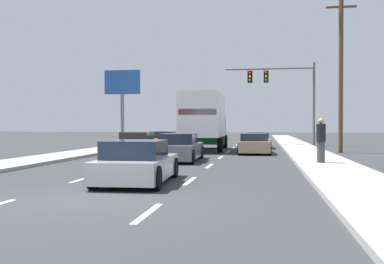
# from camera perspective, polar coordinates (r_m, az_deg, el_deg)

# --- Properties ---
(ground_plane) EXTENTS (140.00, 140.00, 0.00)m
(ground_plane) POSITION_cam_1_polar(r_m,az_deg,el_deg) (34.86, 2.65, -1.89)
(ground_plane) COLOR #333335
(sidewalk_right) EXTENTS (2.47, 80.00, 0.14)m
(sidewalk_right) POSITION_cam_1_polar(r_m,az_deg,el_deg) (29.76, 14.06, -2.26)
(sidewalk_right) COLOR #9E9E99
(sidewalk_right) RESTS_ON ground_plane
(sidewalk_left) EXTENTS (2.47, 80.00, 0.14)m
(sidewalk_left) POSITION_cam_1_polar(r_m,az_deg,el_deg) (31.40, -10.24, -2.09)
(sidewalk_left) COLOR #9E9E99
(sidewalk_left) RESTS_ON ground_plane
(lane_markings) EXTENTS (3.54, 57.00, 0.01)m
(lane_markings) POSITION_cam_1_polar(r_m,az_deg,el_deg) (31.11, 1.87, -2.22)
(lane_markings) COLOR silver
(lane_markings) RESTS_ON ground_plane
(car_red) EXTENTS (2.01, 4.73, 1.22)m
(car_red) POSITION_cam_1_polar(r_m,az_deg,el_deg) (33.56, -3.67, -1.04)
(car_red) COLOR red
(car_red) RESTS_ON ground_plane
(car_orange) EXTENTS (2.01, 4.58, 1.28)m
(car_orange) POSITION_cam_1_polar(r_m,az_deg,el_deg) (26.88, -6.94, -1.49)
(car_orange) COLOR orange
(car_orange) RESTS_ON ground_plane
(box_truck) EXTENTS (2.81, 7.86, 3.70)m
(box_truck) POSITION_cam_1_polar(r_m,az_deg,el_deg) (29.50, 1.57, 1.69)
(box_truck) COLOR white
(box_truck) RESTS_ON ground_plane
(car_gray) EXTENTS (1.96, 4.63, 1.30)m
(car_gray) POSITION_cam_1_polar(r_m,az_deg,el_deg) (21.07, -1.63, -2.12)
(car_gray) COLOR slate
(car_gray) RESTS_ON ground_plane
(car_silver) EXTENTS (2.05, 4.12, 1.26)m
(car_silver) POSITION_cam_1_polar(r_m,az_deg,el_deg) (13.19, -7.03, -4.00)
(car_silver) COLOR #B7BABF
(car_silver) RESTS_ON ground_plane
(car_white) EXTENTS (1.97, 4.58, 1.16)m
(car_white) POSITION_cam_1_polar(r_m,az_deg,el_deg) (33.28, 8.36, -1.09)
(car_white) COLOR white
(car_white) RESTS_ON ground_plane
(car_tan) EXTENTS (1.99, 4.51, 1.20)m
(car_tan) POSITION_cam_1_polar(r_m,az_deg,el_deg) (26.86, 7.92, -1.55)
(car_tan) COLOR tan
(car_tan) RESTS_ON ground_plane
(traffic_signal_mast) EXTENTS (7.29, 0.69, 6.77)m
(traffic_signal_mast) POSITION_cam_1_polar(r_m,az_deg,el_deg) (37.46, 10.76, 6.07)
(traffic_signal_mast) COLOR #595B56
(traffic_signal_mast) RESTS_ON ground_plane
(utility_pole_mid) EXTENTS (1.80, 0.28, 9.49)m
(utility_pole_mid) POSITION_cam_1_polar(r_m,az_deg,el_deg) (28.89, 18.47, 7.18)
(utility_pole_mid) COLOR brown
(utility_pole_mid) RESTS_ON ground_plane
(roadside_billboard) EXTENTS (3.59, 0.36, 7.09)m
(roadside_billboard) POSITION_cam_1_polar(r_m,az_deg,el_deg) (44.58, -8.89, 5.10)
(roadside_billboard) COLOR slate
(roadside_billboard) RESTS_ON ground_plane
(pedestrian_near_corner) EXTENTS (0.38, 0.38, 1.84)m
(pedestrian_near_corner) POSITION_cam_1_polar(r_m,az_deg,el_deg) (19.27, 16.14, -1.02)
(pedestrian_near_corner) COLOR #3F3F42
(pedestrian_near_corner) RESTS_ON sidewalk_right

